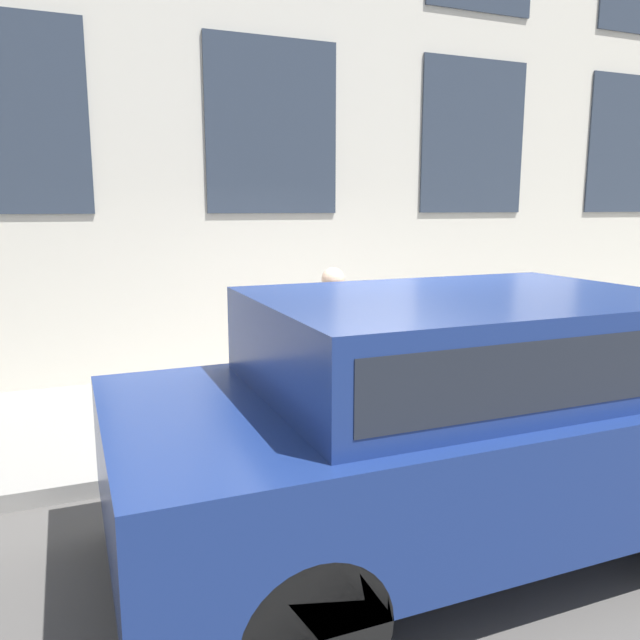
# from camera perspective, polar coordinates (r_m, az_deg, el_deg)

# --- Properties ---
(ground_plane) EXTENTS (80.00, 80.00, 0.00)m
(ground_plane) POSITION_cam_1_polar(r_m,az_deg,el_deg) (5.82, 4.87, -12.05)
(ground_plane) COLOR #514F4C
(sidewalk) EXTENTS (2.85, 60.00, 0.14)m
(sidewalk) POSITION_cam_1_polar(r_m,az_deg,el_deg) (7.02, -0.45, -7.45)
(sidewalk) COLOR gray
(sidewalk) RESTS_ON ground_plane
(building_facade) EXTENTS (0.33, 40.00, 8.89)m
(building_facade) POSITION_cam_1_polar(r_m,az_deg,el_deg) (8.47, -4.87, 25.58)
(building_facade) COLOR beige
(building_facade) RESTS_ON ground_plane
(fire_hydrant) EXTENTS (0.32, 0.44, 0.72)m
(fire_hydrant) POSITION_cam_1_polar(r_m,az_deg,el_deg) (5.94, -1.27, -6.31)
(fire_hydrant) COLOR red
(fire_hydrant) RESTS_ON sidewalk
(person) EXTENTS (0.35, 0.23, 1.46)m
(person) POSITION_cam_1_polar(r_m,az_deg,el_deg) (6.41, 1.17, -0.37)
(person) COLOR #726651
(person) RESTS_ON sidewalk
(parked_truck_navy_near) EXTENTS (2.07, 4.22, 1.67)m
(parked_truck_navy_near) POSITION_cam_1_polar(r_m,az_deg,el_deg) (4.14, 12.05, -7.38)
(parked_truck_navy_near) COLOR black
(parked_truck_navy_near) RESTS_ON ground_plane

